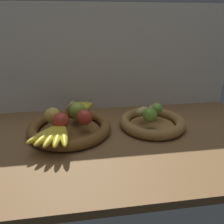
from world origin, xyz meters
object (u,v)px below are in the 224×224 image
at_px(banana_bunch_back, 81,109).
at_px(apple_green_back, 77,110).
at_px(apple_red_right, 85,117).
at_px(lime_near, 150,115).
at_px(fruit_bowl_right, 152,122).
at_px(apple_red_front, 61,121).
at_px(potato_back, 154,110).
at_px(potato_oblong, 143,111).
at_px(fruit_bowl_left, 70,128).
at_px(banana_bunch_front, 55,134).
at_px(apple_golden_left, 53,116).
at_px(pear_brown, 73,109).
at_px(lime_far, 157,109).

bearing_deg(banana_bunch_back, apple_green_back, -100.41).
height_order(apple_red_right, lime_near, apple_red_right).
distance_m(fruit_bowl_right, apple_red_front, 0.42).
distance_m(apple_green_back, potato_back, 0.37).
bearing_deg(potato_oblong, lime_near, -81.35).
relative_size(fruit_bowl_left, fruit_bowl_right, 1.20).
bearing_deg(apple_red_right, potato_back, 12.69).
height_order(apple_green_back, banana_bunch_back, apple_green_back).
relative_size(banana_bunch_front, banana_bunch_back, 1.03).
relative_size(fruit_bowl_right, apple_red_right, 4.51).
xyz_separation_m(apple_golden_left, lime_near, (0.43, -0.05, -0.00)).
height_order(fruit_bowl_left, apple_golden_left, apple_golden_left).
xyz_separation_m(fruit_bowl_left, apple_green_back, (0.04, 0.05, 0.06)).
bearing_deg(fruit_bowl_left, apple_red_front, -119.98).
height_order(apple_red_front, banana_bunch_front, apple_red_front).
relative_size(fruit_bowl_right, banana_bunch_back, 1.60).
xyz_separation_m(fruit_bowl_left, pear_brown, (0.02, 0.06, 0.06)).
bearing_deg(lime_near, apple_red_right, 177.56).
bearing_deg(potato_oblong, apple_red_front, -167.41).
bearing_deg(potato_back, banana_bunch_front, -158.72).
xyz_separation_m(apple_red_front, banana_bunch_back, (0.08, 0.18, -0.02)).
height_order(apple_red_right, pear_brown, pear_brown).
bearing_deg(apple_green_back, lime_far, -0.85).
distance_m(fruit_bowl_right, apple_red_right, 0.32).
relative_size(fruit_bowl_right, apple_green_back, 4.02).
bearing_deg(fruit_bowl_left, potato_oblong, 4.94).
bearing_deg(apple_red_front, banana_bunch_back, 64.87).
bearing_deg(fruit_bowl_right, fruit_bowl_left, 180.00).
distance_m(fruit_bowl_left, potato_back, 0.41).
bearing_deg(apple_golden_left, apple_red_front, -57.09).
bearing_deg(banana_bunch_back, apple_golden_left, -136.28).
xyz_separation_m(fruit_bowl_right, potato_oblong, (-0.04, 0.03, 0.05)).
bearing_deg(fruit_bowl_right, potato_oblong, 142.13).
xyz_separation_m(potato_back, lime_near, (-0.05, -0.09, 0.01)).
bearing_deg(banana_bunch_back, banana_bunch_front, -111.97).
relative_size(apple_red_front, potato_back, 1.01).
xyz_separation_m(fruit_bowl_right, banana_bunch_front, (-0.43, -0.13, 0.04)).
xyz_separation_m(fruit_bowl_right, apple_red_right, (-0.31, -0.03, 0.06)).
bearing_deg(banana_bunch_front, pear_brown, 70.98).
relative_size(potato_back, lime_far, 1.27).
relative_size(banana_bunch_front, lime_far, 3.63).
bearing_deg(apple_red_front, apple_golden_left, 122.91).
relative_size(banana_bunch_front, potato_back, 2.85).
xyz_separation_m(apple_green_back, banana_bunch_back, (0.01, 0.08, -0.02)).
bearing_deg(banana_bunch_front, lime_far, 20.23).
height_order(banana_bunch_back, lime_far, lime_far).
distance_m(apple_red_front, pear_brown, 0.12).
relative_size(fruit_bowl_left, potato_back, 5.34).
bearing_deg(apple_golden_left, lime_far, 4.14).
bearing_deg(apple_red_right, potato_oblong, 11.98).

